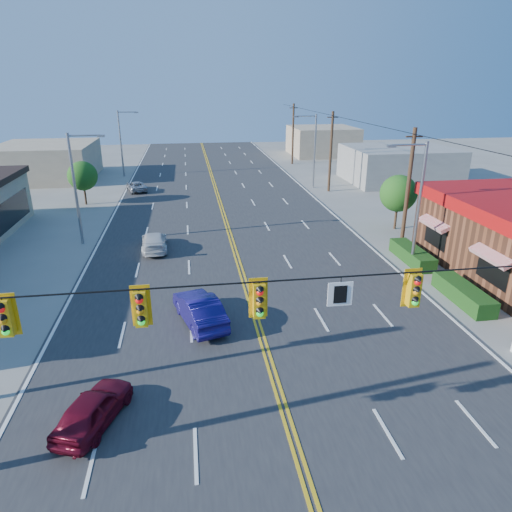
{
  "coord_description": "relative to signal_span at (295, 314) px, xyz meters",
  "views": [
    {
      "loc": [
        -3.03,
        -11.54,
        11.26
      ],
      "look_at": [
        0.49,
        11.82,
        2.2
      ],
      "focal_mm": 32.0,
      "sensor_mm": 36.0,
      "label": 1
    }
  ],
  "objects": [
    {
      "name": "streetlight_sw",
      "position": [
        -10.67,
        22.0,
        -0.37
      ],
      "size": [
        2.55,
        0.25,
        8.0
      ],
      "color": "gray",
      "rests_on": "ground"
    },
    {
      "name": "car_white",
      "position": [
        -5.49,
        19.7,
        -4.27
      ],
      "size": [
        1.96,
        4.35,
        1.24
      ],
      "primitive_type": "imported",
      "rotation": [
        0.0,
        0.0,
        3.19
      ],
      "color": "silver",
      "rests_on": "ground"
    },
    {
      "name": "utility_pole_mid",
      "position": [
        12.32,
        36.0,
        -0.69
      ],
      "size": [
        0.28,
        0.28,
        8.4
      ],
      "primitive_type": "cylinder",
      "color": "#47301E",
      "rests_on": "ground"
    },
    {
      "name": "bld_west_far",
      "position": [
        -19.88,
        48.0,
        -2.79
      ],
      "size": [
        11.0,
        12.0,
        4.2
      ],
      "primitive_type": "cube",
      "color": "tan",
      "rests_on": "ground"
    },
    {
      "name": "streetlight_ne",
      "position": [
        10.91,
        38.0,
        -0.37
      ],
      "size": [
        2.55,
        0.25,
        8.0
      ],
      "color": "gray",
      "rests_on": "ground"
    },
    {
      "name": "signal_span",
      "position": [
        0.0,
        0.0,
        0.0
      ],
      "size": [
        24.32,
        0.34,
        9.0
      ],
      "color": "#47301E",
      "rests_on": "ground"
    },
    {
      "name": "utility_pole_near",
      "position": [
        12.32,
        18.0,
        -0.69
      ],
      "size": [
        0.28,
        0.28,
        8.4
      ],
      "primitive_type": "cylinder",
      "color": "#47301E",
      "rests_on": "ground"
    },
    {
      "name": "car_blue",
      "position": [
        -2.68,
        8.62,
        -4.14
      ],
      "size": [
        2.75,
        4.75,
        1.48
      ],
      "primitive_type": "imported",
      "rotation": [
        0.0,
        0.0,
        3.42
      ],
      "color": "#160F5C",
      "rests_on": "ground"
    },
    {
      "name": "tree_west",
      "position": [
        -12.88,
        34.0,
        -2.09
      ],
      "size": [
        2.8,
        2.8,
        4.2
      ],
      "color": "#47301E",
      "rests_on": "ground"
    },
    {
      "name": "bld_east_far",
      "position": [
        19.12,
        62.0,
        -2.69
      ],
      "size": [
        10.0,
        10.0,
        4.4
      ],
      "primitive_type": "cube",
      "color": "tan",
      "rests_on": "ground"
    },
    {
      "name": "streetlight_se",
      "position": [
        10.91,
        14.0,
        -0.37
      ],
      "size": [
        2.55,
        0.25,
        8.0
      ],
      "color": "gray",
      "rests_on": "ground"
    },
    {
      "name": "road",
      "position": [
        0.12,
        20.0,
        -4.86
      ],
      "size": [
        20.0,
        120.0,
        0.06
      ],
      "primitive_type": "cube",
      "color": "#2D2D30",
      "rests_on": "ground"
    },
    {
      "name": "utility_pole_far",
      "position": [
        12.32,
        54.0,
        -0.69
      ],
      "size": [
        0.28,
        0.28,
        8.4
      ],
      "primitive_type": "cylinder",
      "color": "#47301E",
      "rests_on": "ground"
    },
    {
      "name": "tree_kfc_rear",
      "position": [
        13.62,
        22.0,
        -1.95
      ],
      "size": [
        2.94,
        2.94,
        4.41
      ],
      "color": "#47301E",
      "rests_on": "ground"
    },
    {
      "name": "ground",
      "position": [
        0.12,
        0.0,
        -4.89
      ],
      "size": [
        160.0,
        160.0,
        0.0
      ],
      "primitive_type": "plane",
      "color": "gray",
      "rests_on": "ground"
    },
    {
      "name": "streetlight_nw",
      "position": [
        -10.67,
        48.0,
        -0.37
      ],
      "size": [
        2.55,
        0.25,
        8.0
      ],
      "color": "gray",
      "rests_on": "ground"
    },
    {
      "name": "car_magenta",
      "position": [
        -6.58,
        2.0,
        -4.27
      ],
      "size": [
        2.67,
        3.89,
        1.23
      ],
      "primitive_type": "imported",
      "rotation": [
        0.0,
        0.0,
        2.77
      ],
      "color": "maroon",
      "rests_on": "ground"
    },
    {
      "name": "bld_east_mid",
      "position": [
        22.12,
        40.0,
        -2.89
      ],
      "size": [
        12.0,
        10.0,
        4.0
      ],
      "primitive_type": "cube",
      "color": "gray",
      "rests_on": "ground"
    },
    {
      "name": "car_silver",
      "position": [
        -8.49,
        38.94,
        -4.35
      ],
      "size": [
        2.7,
        4.18,
        1.07
      ],
      "primitive_type": "imported",
      "rotation": [
        0.0,
        0.0,
        3.4
      ],
      "color": "#A8A8AD",
      "rests_on": "ground"
    }
  ]
}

